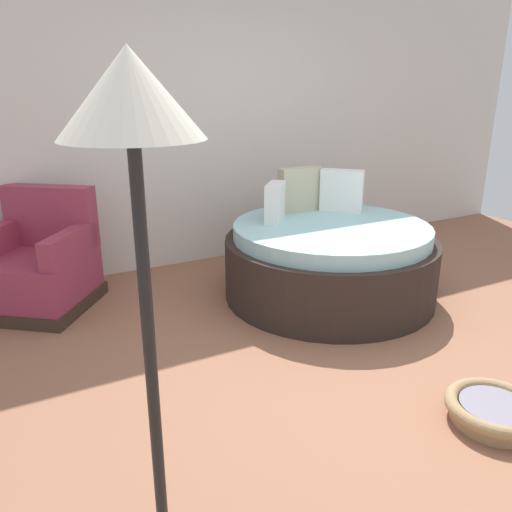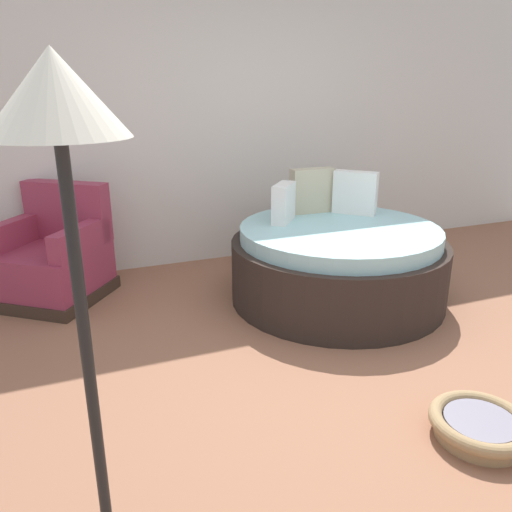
% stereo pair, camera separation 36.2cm
% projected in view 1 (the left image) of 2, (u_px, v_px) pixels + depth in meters
% --- Properties ---
extents(ground_plane, '(8.00, 8.00, 0.02)m').
position_uv_depth(ground_plane, '(379.00, 369.00, 3.24)').
color(ground_plane, '#936047').
extents(back_wall, '(8.00, 0.12, 3.18)m').
position_uv_depth(back_wall, '(214.00, 98.00, 4.87)').
color(back_wall, silver).
rests_on(back_wall, ground_plane).
extents(round_daybed, '(1.76, 1.76, 1.02)m').
position_uv_depth(round_daybed, '(329.00, 260.00, 4.25)').
color(round_daybed, '#2D231E').
rests_on(round_daybed, ground_plane).
extents(red_armchair, '(1.12, 1.12, 0.94)m').
position_uv_depth(red_armchair, '(39.00, 267.00, 4.05)').
color(red_armchair, '#38281E').
rests_on(red_armchair, ground_plane).
extents(pet_basket, '(0.51, 0.51, 0.13)m').
position_uv_depth(pet_basket, '(494.00, 410.00, 2.69)').
color(pet_basket, '#9E7F56').
rests_on(pet_basket, ground_plane).
extents(floor_lamp, '(0.40, 0.40, 1.82)m').
position_uv_depth(floor_lamp, '(135.00, 158.00, 1.37)').
color(floor_lamp, black).
rests_on(floor_lamp, ground_plane).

